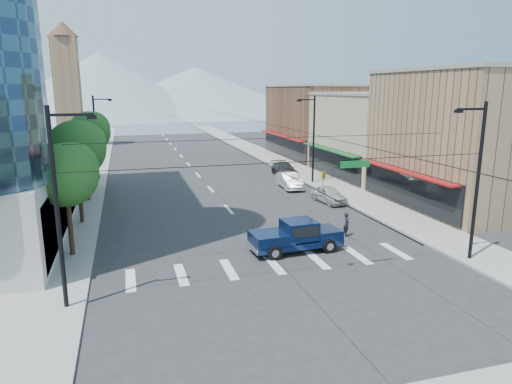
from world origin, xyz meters
The scene contains 21 objects.
ground centered at (0.00, 0.00, 0.00)m, with size 160.00×160.00×0.00m, color #28282B.
sidewalk_left centered at (-12.00, 40.00, 0.07)m, with size 4.00×120.00×0.15m, color gray.
sidewalk_right centered at (12.00, 40.00, 0.07)m, with size 4.00×120.00×0.15m, color gray.
shop_near centered at (20.00, 10.00, 5.50)m, with size 12.00×14.00×11.00m, color #8C6B4C.
shop_mid centered at (20.00, 24.00, 4.50)m, with size 12.00×14.00×9.00m, color tan.
shop_far centered at (20.00, 40.00, 5.00)m, with size 12.00×18.00×10.00m, color brown.
clock_tower centered at (-16.50, 62.00, 10.64)m, with size 4.80×4.80×20.40m.
mountain_left centered at (-15.00, 150.00, 11.00)m, with size 80.00×80.00×22.00m, color gray.
mountain_right centered at (20.00, 160.00, 9.00)m, with size 90.00×90.00×18.00m, color gray.
tree_near centered at (-11.07, 6.10, 4.99)m, with size 3.65×3.64×6.71m.
tree_midnear centered at (-11.07, 13.10, 5.59)m, with size 4.09×4.09×7.52m.
tree_midfar centered at (-11.07, 20.10, 4.99)m, with size 3.65×3.64×6.71m.
tree_far centered at (-11.07, 27.10, 5.59)m, with size 4.09×4.09×7.52m.
signal_rig centered at (0.19, -1.00, 4.64)m, with size 21.80×0.20×9.00m.
lamp_pole_nw centered at (-10.67, 30.00, 4.94)m, with size 2.00×0.25×9.00m.
lamp_pole_ne centered at (10.67, 22.00, 4.94)m, with size 2.00×0.25×9.00m.
pickup_truck centered at (1.73, 3.23, 1.00)m, with size 5.76×2.48×1.91m.
pedestrian centered at (6.04, 5.00, 0.82)m, with size 0.60×0.39×1.64m, color black.
parked_car_near centered at (8.89, 13.87, 0.71)m, with size 1.67×4.16×1.42m, color silver.
parked_car_mid centered at (7.60, 20.34, 0.77)m, with size 1.63×4.69×1.54m, color silver.
parked_car_far centered at (9.40, 26.89, 0.73)m, with size 2.05×5.05×1.47m, color #2A2A2C.
Camera 1 is at (-7.84, -21.36, 9.63)m, focal length 32.00 mm.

